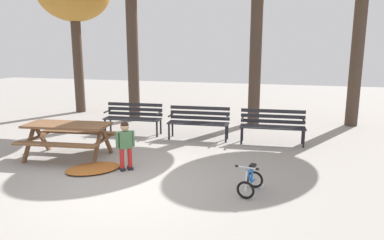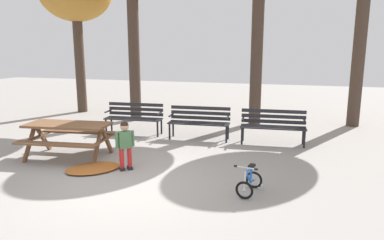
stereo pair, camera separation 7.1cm
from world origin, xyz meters
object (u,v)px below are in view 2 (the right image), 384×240
Objects in this scene: park_bench_far_left at (134,116)px; park_bench_left at (199,120)px; child_standing at (125,142)px; kids_bicycle at (249,182)px; picnic_table at (68,131)px; park_bench_right at (273,124)px.

park_bench_far_left is 1.90m from park_bench_left.
park_bench_left is 1.64× the size of child_standing.
child_standing is 2.59m from kids_bicycle.
park_bench_right reaches higher than picnic_table.
park_bench_right is at bearing 86.80° from kids_bicycle.
child_standing is (-2.69, -2.81, 0.07)m from park_bench_right.
park_bench_far_left is 1.64× the size of child_standing.
picnic_table is at bearing 167.33° from kids_bicycle.
park_bench_far_left is at bearing 79.34° from picnic_table.
park_bench_left is (2.36, 2.36, -0.08)m from picnic_table.
kids_bicycle is (4.07, -0.92, -0.39)m from picnic_table.
park_bench_left is 3.71m from kids_bicycle.
picnic_table is 1.19× the size of park_bench_left.
park_bench_far_left is at bearing 111.21° from child_standing.
child_standing is (-0.79, -2.77, 0.07)m from park_bench_left.
park_bench_right is 3.89m from child_standing.
kids_bicycle is (3.61, -3.35, -0.31)m from park_bench_far_left.
child_standing is at bearing -14.71° from picnic_table.
park_bench_far_left is 1.00× the size of park_bench_right.
park_bench_left is 1.90m from park_bench_right.
park_bench_left is 2.68× the size of kids_bicycle.
park_bench_far_left reaches higher than picnic_table.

